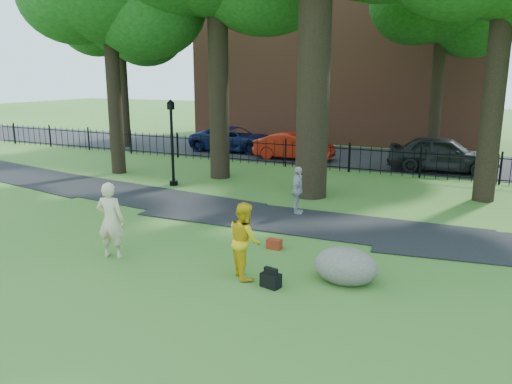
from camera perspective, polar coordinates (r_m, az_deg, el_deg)
The scene contains 15 objects.
ground at distance 11.59m, azimuth -5.52°, elevation -7.96°, with size 120.00×120.00×0.00m, color #3E6B25.
footpath at distance 14.53m, azimuth 5.86°, elevation -3.53°, with size 36.00×2.60×0.03m, color black.
street at distance 26.18m, azimuth 12.84°, elevation 3.77°, with size 80.00×7.00×0.02m, color black.
iron_fence at distance 22.25m, azimuth 10.58°, elevation 3.80°, with size 44.00×0.04×1.20m.
brick_building at distance 34.63m, azimuth 9.78°, elevation 16.13°, with size 18.00×8.00×12.00m, color brown.
woman at distance 12.04m, azimuth -16.29°, elevation -3.11°, with size 0.66×0.43×1.80m, color beige.
man at distance 10.50m, azimuth -1.30°, elevation -5.50°, with size 0.79×0.61×1.62m, color gold.
pedestrian at distance 15.24m, azimuth 4.76°, elevation 0.17°, with size 0.87×0.36×1.48m, color #A2A3A7.
boulder at distance 10.55m, azimuth 10.20°, elevation -8.05°, with size 1.33×1.01×0.78m, color slate.
lamppost at distance 19.30m, azimuth -9.56°, elevation 5.45°, with size 0.33×0.33×3.29m.
backpack at distance 10.21m, azimuth 1.70°, elevation -10.04°, with size 0.39×0.24×0.29m, color black.
red_bag at distance 12.34m, azimuth 2.10°, elevation -5.96°, with size 0.35×0.22×0.24m, color maroon.
red_sedan at distance 25.19m, azimuth 4.36°, elevation 5.22°, with size 1.40×4.01×1.32m, color #AF1C0D.
navy_van at distance 27.80m, azimuth -2.52°, elevation 6.05°, with size 2.25×4.89×1.36m, color #0C1440.
grey_car at distance 23.39m, azimuth 20.56°, elevation 4.10°, with size 1.86×4.62×1.57m, color black.
Camera 1 is at (5.64, -9.22, 4.20)m, focal length 35.00 mm.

